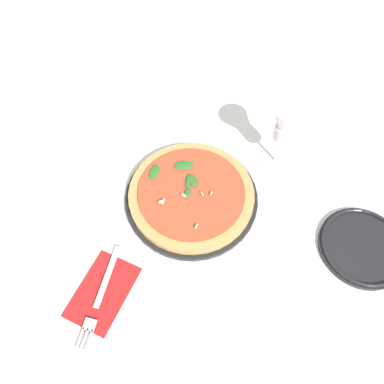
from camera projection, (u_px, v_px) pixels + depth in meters
The scene contains 6 objects.
ground_plane at pixel (199, 205), 0.87m from camera, with size 6.00×6.00×0.00m, color silver.
pizza_arugula_main at pixel (192, 195), 0.87m from camera, with size 0.31×0.31×0.05m.
wine_glass at pixel (285, 126), 0.83m from camera, with size 0.08×0.08×0.19m.
napkin at pixel (103, 292), 0.77m from camera, with size 0.18×0.14×0.01m.
fork at pixel (101, 295), 0.76m from camera, with size 0.20×0.12×0.00m.
side_plate_white at pixel (363, 247), 0.81m from camera, with size 0.19×0.19×0.02m.
Camera 1 is at (0.32, 0.27, 0.76)m, focal length 35.00 mm.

